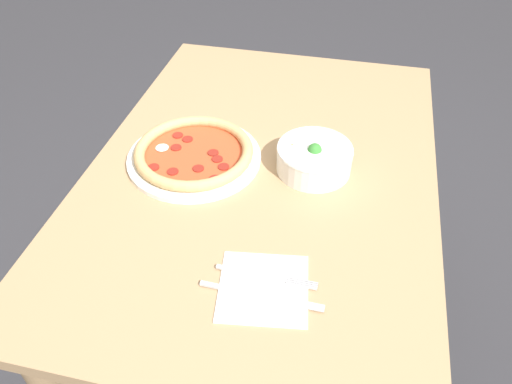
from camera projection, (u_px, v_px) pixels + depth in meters
The scene contains 7 objects.
ground_plane at pixel (261, 344), 1.68m from camera, with size 8.00×8.00×0.00m, color #333338.
dining_table at pixel (262, 204), 1.25m from camera, with size 1.16×0.80×0.77m.
pizza at pixel (194, 154), 1.18m from camera, with size 0.32×0.32×0.04m.
bowl at pixel (314, 157), 1.14m from camera, with size 0.17×0.17×0.08m.
napkin at pixel (263, 288), 0.90m from camera, with size 0.18×0.18×0.00m.
fork at pixel (265, 276), 0.92m from camera, with size 0.02×0.19×0.00m.
knife at pixel (256, 294), 0.89m from camera, with size 0.02×0.23×0.01m.
Camera 1 is at (0.90, 0.19, 1.50)m, focal length 35.00 mm.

